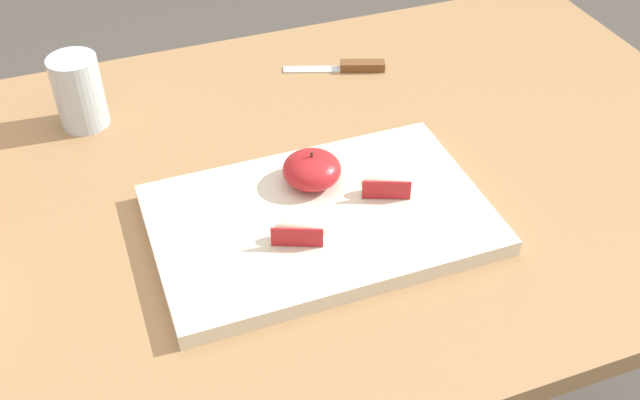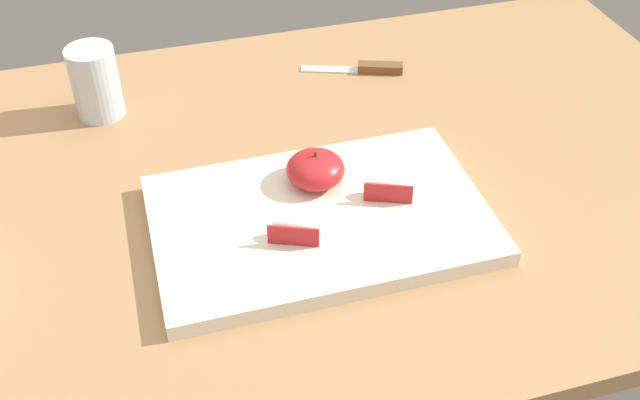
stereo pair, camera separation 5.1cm
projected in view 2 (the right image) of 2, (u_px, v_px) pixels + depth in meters
name	position (u px, v px, depth m)	size (l,w,h in m)	color
dining_table	(275.00, 241.00, 1.04)	(1.35, 0.78, 0.74)	#9E754C
cutting_board	(320.00, 219.00, 0.90)	(0.40, 0.26, 0.02)	beige
apple_half_skin_up	(315.00, 169.00, 0.93)	(0.07, 0.07, 0.05)	#B21E23
apple_wedge_front	(294.00, 230.00, 0.85)	(0.07, 0.04, 0.03)	#F4EACC
apple_wedge_near_knife	(388.00, 188.00, 0.91)	(0.07, 0.04, 0.03)	#F4EACC
paring_knife	(371.00, 68.00, 1.18)	(0.16, 0.07, 0.01)	silver
drinking_glass_water	(95.00, 82.00, 1.06)	(0.07, 0.07, 0.10)	silver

